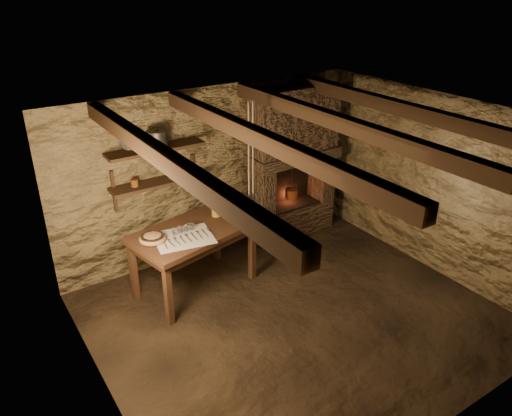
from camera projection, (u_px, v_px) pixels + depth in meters
floor at (295, 317)px, 5.99m from camera, size 4.50×4.50×0.00m
back_wall at (211, 172)px, 6.98m from camera, size 4.50×0.04×2.40m
front_wall at (454, 327)px, 3.96m from camera, size 4.50×0.04×2.40m
left_wall at (95, 295)px, 4.35m from camera, size 0.04×4.00×2.40m
right_wall at (434, 184)px, 6.59m from camera, size 0.04×4.00×2.40m
ceiling at (304, 122)px, 4.95m from camera, size 4.50×4.00×0.04m
beam_far_left at (165, 159)px, 4.25m from camera, size 0.14×3.95×0.16m
beam_mid_left at (262, 139)px, 4.74m from camera, size 0.14×3.95×0.16m
beam_mid_right at (341, 123)px, 5.24m from camera, size 0.14×3.95×0.16m
beam_far_right at (406, 110)px, 5.73m from camera, size 0.14×3.95×0.16m
shelf_lower at (159, 182)px, 6.39m from camera, size 1.25×0.30×0.04m
shelf_upper at (156, 149)px, 6.20m from camera, size 1.25×0.30×0.04m
hearth at (293, 159)px, 7.41m from camera, size 1.43×0.51×2.30m
work_table at (195, 257)px, 6.33m from camera, size 1.66×1.17×0.86m
linen_cloth at (184, 238)px, 5.96m from camera, size 0.77×0.67×0.01m
pewter_cutlery_row at (184, 238)px, 5.94m from camera, size 0.60×0.32×0.01m
drinking_glasses at (180, 229)px, 6.05m from camera, size 0.22×0.07×0.09m
stoneware_jug at (216, 203)px, 6.43m from camera, size 0.14×0.13×0.42m
wooden_bowl at (153, 239)px, 5.87m from camera, size 0.35×0.35×0.11m
iron_stockpot at (158, 140)px, 6.16m from camera, size 0.32×0.32×0.19m
tin_pan at (127, 140)px, 6.05m from camera, size 0.28×0.20×0.25m
small_kettle at (173, 174)px, 6.46m from camera, size 0.18×0.16×0.16m
rusty_tin at (135, 183)px, 6.20m from camera, size 0.12×0.12×0.09m
red_pot at (291, 193)px, 7.58m from camera, size 0.21×0.21×0.54m
hanging_ropes at (251, 149)px, 6.03m from camera, size 0.08×0.08×1.20m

